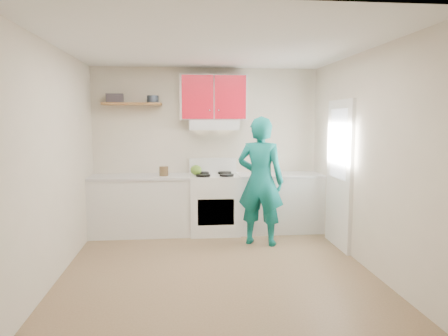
{
  "coord_description": "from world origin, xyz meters",
  "views": [
    {
      "loc": [
        -0.39,
        -4.79,
        1.78
      ],
      "look_at": [
        0.15,
        0.55,
        1.15
      ],
      "focal_mm": 33.13,
      "sensor_mm": 36.0,
      "label": 1
    }
  ],
  "objects": [
    {
      "name": "door",
      "position": [
        1.78,
        0.7,
        1.02
      ],
      "size": [
        0.05,
        0.85,
        2.05
      ],
      "primitive_type": "cube",
      "color": "white",
      "rests_on": "floor"
    },
    {
      "name": "cutting_board",
      "position": [
        0.97,
        1.59,
        0.91
      ],
      "size": [
        0.35,
        0.28,
        0.02
      ],
      "primitive_type": "cube",
      "rotation": [
        0.0,
        0.0,
        -0.2
      ],
      "color": "olive",
      "rests_on": "counter_right"
    },
    {
      "name": "stove",
      "position": [
        0.1,
        1.57,
        0.46
      ],
      "size": [
        0.76,
        0.65,
        0.92
      ],
      "primitive_type": "cube",
      "color": "white",
      "rests_on": "floor"
    },
    {
      "name": "kettle",
      "position": [
        -0.18,
        1.62,
        1.0
      ],
      "size": [
        0.22,
        0.22,
        0.16
      ],
      "primitive_type": "ellipsoid",
      "rotation": [
        0.0,
        0.0,
        0.26
      ],
      "color": "#578224",
      "rests_on": "stove"
    },
    {
      "name": "upper_cabinets",
      "position": [
        0.1,
        1.73,
        2.12
      ],
      "size": [
        1.02,
        0.33,
        0.7
      ],
      "primitive_type": "cube",
      "color": "red",
      "rests_on": "back_wall"
    },
    {
      "name": "books",
      "position": [
        -1.41,
        1.72,
        2.1
      ],
      "size": [
        0.27,
        0.21,
        0.13
      ],
      "primitive_type": "cube",
      "rotation": [
        0.0,
        0.0,
        0.09
      ],
      "color": "#393238",
      "rests_on": "shelf"
    },
    {
      "name": "ceiling",
      "position": [
        0.0,
        0.0,
        2.6
      ],
      "size": [
        3.6,
        3.8,
        0.04
      ],
      "primitive_type": "cube",
      "color": "white",
      "rests_on": "floor"
    },
    {
      "name": "tin",
      "position": [
        -0.84,
        1.78,
        2.09
      ],
      "size": [
        0.21,
        0.21,
        0.11
      ],
      "primitive_type": "cylinder",
      "rotation": [
        0.0,
        0.0,
        -0.15
      ],
      "color": "#333D4C",
      "rests_on": "shelf"
    },
    {
      "name": "silicone_mat",
      "position": [
        1.62,
        1.55,
        0.9
      ],
      "size": [
        0.37,
        0.33,
        0.01
      ],
      "primitive_type": "cube",
      "rotation": [
        0.0,
        0.0,
        -0.16
      ],
      "color": "red",
      "rests_on": "counter_right"
    },
    {
      "name": "door_glass",
      "position": [
        1.75,
        0.7,
        1.45
      ],
      "size": [
        0.01,
        0.55,
        0.95
      ],
      "primitive_type": "cube",
      "color": "white",
      "rests_on": "door"
    },
    {
      "name": "front_wall",
      "position": [
        0.0,
        -1.9,
        1.3
      ],
      "size": [
        3.6,
        0.04,
        2.6
      ],
      "primitive_type": "cube",
      "color": "beige",
      "rests_on": "floor"
    },
    {
      "name": "back_wall",
      "position": [
        0.0,
        1.9,
        1.3
      ],
      "size": [
        3.6,
        0.04,
        2.6
      ],
      "primitive_type": "cube",
      "color": "beige",
      "rests_on": "floor"
    },
    {
      "name": "floor",
      "position": [
        0.0,
        0.0,
        0.0
      ],
      "size": [
        3.8,
        3.8,
        0.0
      ],
      "primitive_type": "plane",
      "color": "brown",
      "rests_on": "ground"
    },
    {
      "name": "right_wall",
      "position": [
        1.8,
        0.0,
        1.3
      ],
      "size": [
        0.04,
        3.8,
        2.6
      ],
      "primitive_type": "cube",
      "color": "beige",
      "rests_on": "floor"
    },
    {
      "name": "counter_left",
      "position": [
        -1.04,
        1.6,
        0.45
      ],
      "size": [
        1.52,
        0.6,
        0.9
      ],
      "primitive_type": "cube",
      "color": "silver",
      "rests_on": "floor"
    },
    {
      "name": "range_hood",
      "position": [
        0.1,
        1.68,
        1.7
      ],
      "size": [
        0.76,
        0.44,
        0.15
      ],
      "primitive_type": "cube",
      "color": "silver",
      "rests_on": "back_wall"
    },
    {
      "name": "person",
      "position": [
        0.71,
        0.92,
        0.91
      ],
      "size": [
        0.79,
        0.67,
        1.83
      ],
      "primitive_type": "imported",
      "rotation": [
        0.0,
        0.0,
        2.73
      ],
      "color": "#0B6460",
      "rests_on": "floor"
    },
    {
      "name": "shelf",
      "position": [
        -1.15,
        1.75,
        2.02
      ],
      "size": [
        0.9,
        0.3,
        0.04
      ],
      "primitive_type": "cube",
      "color": "brown",
      "rests_on": "back_wall"
    },
    {
      "name": "crock",
      "position": [
        -0.68,
        1.55,
        0.98
      ],
      "size": [
        0.15,
        0.15,
        0.17
      ],
      "primitive_type": "cylinder",
      "rotation": [
        0.0,
        0.0,
        0.09
      ],
      "color": "brown",
      "rests_on": "counter_left"
    },
    {
      "name": "counter_right",
      "position": [
        1.14,
        1.6,
        0.45
      ],
      "size": [
        1.32,
        0.6,
        0.9
      ],
      "primitive_type": "cube",
      "color": "silver",
      "rests_on": "floor"
    },
    {
      "name": "left_wall",
      "position": [
        -1.8,
        0.0,
        1.3
      ],
      "size": [
        0.04,
        3.8,
        2.6
      ],
      "primitive_type": "cube",
      "color": "beige",
      "rests_on": "floor"
    }
  ]
}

